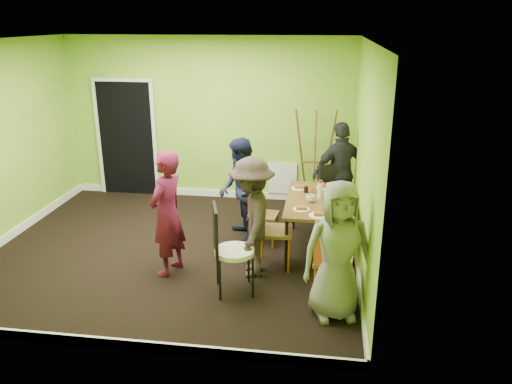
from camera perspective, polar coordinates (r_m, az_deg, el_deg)
ground at (r=7.11m, az=-9.20°, el=-6.49°), size 5.00×5.00×0.00m
room_walls at (r=6.79m, az=-9.73°, el=1.22°), size 5.04×4.54×2.82m
dining_table at (r=6.80m, az=7.30°, el=-1.24°), size 0.90×1.50×0.75m
chair_left_far at (r=7.05m, az=0.34°, el=-1.94°), size 0.41×0.41×0.91m
chair_left_near at (r=6.35m, az=1.41°, el=-3.59°), size 0.46×0.45×1.06m
chair_back_end at (r=7.71m, az=8.63°, el=0.98°), size 0.53×0.57×0.95m
chair_front_end at (r=5.62m, az=8.80°, el=-7.25°), size 0.47×0.47×1.01m
chair_bentwood at (r=5.76m, az=-3.25°, el=-6.10°), size 0.52×0.51×1.07m
easel at (r=8.31m, az=6.70°, el=3.65°), size 0.68×0.64×1.70m
plate_near_left at (r=7.16m, az=4.94°, el=0.43°), size 0.22×0.22×0.01m
plate_near_right at (r=6.38m, az=5.21°, el=-2.00°), size 0.22×0.22×0.01m
plate_far_back at (r=7.25m, az=7.80°, el=0.54°), size 0.23×0.23×0.01m
plate_far_front at (r=6.20m, az=7.23°, el=-2.69°), size 0.26×0.26×0.01m
plate_wall_back at (r=6.91m, az=9.94°, el=-0.50°), size 0.26×0.26×0.01m
plate_wall_front at (r=6.54m, az=8.93°, el=-1.61°), size 0.26×0.26×0.01m
thermos at (r=6.79m, az=7.33°, el=0.21°), size 0.06×0.06×0.22m
blue_bottle at (r=6.50m, az=8.64°, el=-0.87°), size 0.08×0.08×0.19m
orange_bottle at (r=6.99m, az=6.48°, el=0.17°), size 0.04×0.04×0.08m
glass_mid at (r=7.01m, az=5.75°, el=0.31°), size 0.06×0.06×0.09m
glass_back at (r=7.14m, az=8.10°, el=0.65°), size 0.07×0.07×0.11m
glass_front at (r=6.28m, az=8.31°, el=-2.11°), size 0.07×0.07×0.09m
cup_a at (r=6.65m, az=6.27°, el=-0.74°), size 0.12×0.12×0.10m
cup_b at (r=6.81m, az=9.33°, el=-0.45°), size 0.09×0.09×0.08m
person_standing at (r=6.21m, az=-10.12°, el=-2.46°), size 0.53×0.66×1.59m
person_left_far at (r=7.07m, az=-1.81°, el=0.17°), size 0.79×0.88×1.50m
person_left_near at (r=6.10m, az=-0.50°, el=-2.93°), size 0.67×1.04×1.51m
person_back_end at (r=7.85m, az=9.67°, el=2.20°), size 1.01×0.74×1.59m
person_front_end at (r=5.30m, az=9.33°, el=-6.66°), size 0.84×0.65×1.53m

